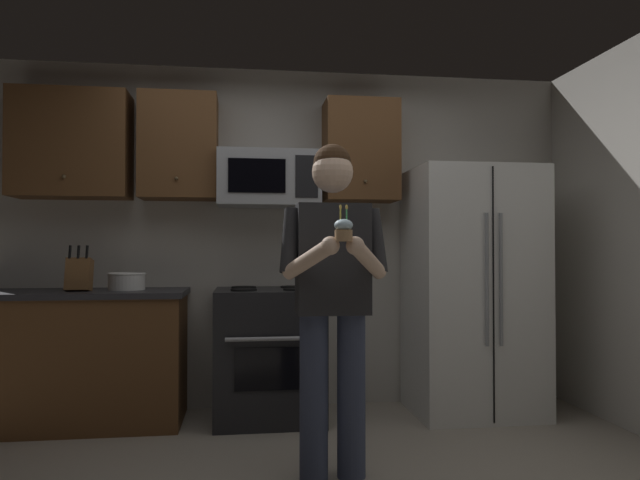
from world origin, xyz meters
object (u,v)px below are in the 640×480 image
(microwave, at_px, (269,179))
(cupcake, at_px, (344,230))
(oven_range, at_px, (269,354))
(refrigerator, at_px, (472,290))
(knife_block, at_px, (79,274))
(bowl_large_white, at_px, (127,281))
(person, at_px, (333,288))

(microwave, height_order, cupcake, microwave)
(oven_range, distance_m, cupcake, 1.70)
(microwave, relative_size, cupcake, 4.26)
(microwave, bearing_deg, oven_range, -90.02)
(microwave, bearing_deg, refrigerator, -6.03)
(knife_block, xyz_separation_m, bowl_large_white, (0.30, 0.09, -0.05))
(refrigerator, xyz_separation_m, knife_block, (-2.79, 0.01, 0.13))
(knife_block, xyz_separation_m, person, (1.57, -1.10, -0.04))
(knife_block, height_order, cupcake, cupcake)
(knife_block, bearing_deg, microwave, 6.58)
(person, bearing_deg, oven_range, 104.10)
(refrigerator, bearing_deg, person, -138.14)
(oven_range, bearing_deg, cupcake, -78.99)
(cupcake, bearing_deg, microwave, 100.20)
(oven_range, bearing_deg, person, -75.90)
(person, bearing_deg, bowl_large_white, 137.08)
(refrigerator, relative_size, person, 1.02)
(oven_range, height_order, refrigerator, refrigerator)
(microwave, xyz_separation_m, bowl_large_white, (-0.99, -0.06, -0.74))
(microwave, height_order, refrigerator, microwave)
(bowl_large_white, bearing_deg, person, -42.92)
(microwave, relative_size, bowl_large_white, 2.85)
(cupcake, bearing_deg, knife_block, 137.75)
(knife_block, xyz_separation_m, cupcake, (1.57, -1.43, 0.26))
(knife_block, bearing_deg, oven_range, 1.30)
(refrigerator, bearing_deg, cupcake, -130.61)
(oven_range, relative_size, bowl_large_white, 3.59)
(oven_range, distance_m, microwave, 1.26)
(refrigerator, xyz_separation_m, cupcake, (-1.22, -1.42, 0.39))
(knife_block, bearing_deg, refrigerator, -0.20)
(person, xyz_separation_m, cupcake, (-0.00, -0.33, 0.30))
(bowl_large_white, height_order, cupcake, cupcake)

